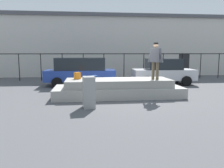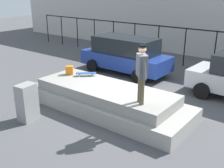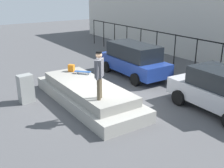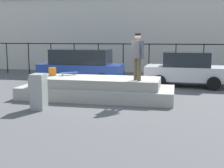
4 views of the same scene
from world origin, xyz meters
name	(u,v)px [view 4 (image 4 of 4)]	position (x,y,z in m)	size (l,w,h in m)	color
ground_plane	(115,97)	(0.00, 0.00, 0.00)	(60.00, 60.00, 0.00)	#4C4C4F
concrete_ledge	(96,89)	(-0.67, -0.50, 0.39)	(6.17, 2.21, 0.85)	#9E9B93
skateboarder	(138,53)	(1.04, -0.93, 1.86)	(0.64, 0.62, 1.74)	brown
skateboard	(69,73)	(-2.00, -0.02, 0.95)	(0.72, 0.68, 0.12)	#264C8C
backpack	(52,72)	(-2.65, -0.27, 1.02)	(0.28, 0.20, 0.34)	orange
car_blue_hatchback_near	(81,65)	(-2.58, 3.44, 0.95)	(4.49, 2.06, 1.80)	navy
car_silver_sedan_mid	(187,69)	(2.97, 3.39, 0.87)	(4.13, 2.18, 1.72)	#B7B7BC
utility_box	(39,92)	(-2.13, -2.67, 0.61)	(0.44, 0.60, 1.22)	gray
fence_row	(136,55)	(0.00, 6.43, 1.36)	(24.06, 0.06, 2.07)	black
warehouse_building	(146,33)	(0.00, 12.24, 2.78)	(34.80, 7.20, 5.54)	beige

